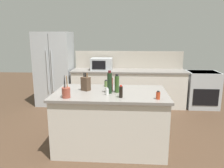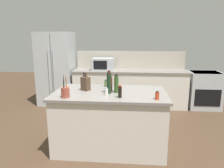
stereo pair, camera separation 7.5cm
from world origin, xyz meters
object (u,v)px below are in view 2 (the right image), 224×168
Objects in this scene: range_oven at (204,90)px; olive_oil_bottle at (116,84)px; refrigerator at (57,69)px; dish_soap_bottle at (109,83)px; salt_shaker at (107,92)px; utensil_crock at (65,92)px; wine_bottle at (109,83)px; soy_sauce_bottle at (120,92)px; knife_block at (86,83)px; vinegar_bottle at (110,84)px; spice_jar_paprika at (157,96)px; spice_jar_oregano at (106,83)px; microwave at (103,64)px.

range_oven is 3.16× the size of olive_oil_bottle.
refrigerator is 2.64m from dish_soap_bottle.
salt_shaker is at bearing -132.94° from range_oven.
utensil_crock is 1.52× the size of dish_soap_bottle.
wine_bottle is at bearing -152.03° from olive_oil_bottle.
salt_shaker is at bearing -91.66° from dish_soap_bottle.
range_oven is at bearing 51.40° from soy_sauce_bottle.
knife_block reaches higher than vinegar_bottle.
spice_jar_paprika is 0.33× the size of wine_bottle.
soy_sauce_bottle is 0.76× the size of vinegar_bottle.
spice_jar_paprika reaches higher than range_oven.
spice_jar_oregano is (-0.08, 0.19, -0.04)m from dish_soap_bottle.
microwave is 2.18m from vinegar_bottle.
salt_shaker is at bearing -131.84° from olive_oil_bottle.
knife_block is 0.52m from olive_oil_bottle.
salt_shaker is (0.37, -0.25, -0.06)m from knife_block.
wine_bottle is at bearing -94.34° from vinegar_bottle.
spice_jar_oregano is 0.40× the size of olive_oil_bottle.
wine_bottle is (-0.18, 0.23, 0.08)m from soy_sauce_bottle.
soy_sauce_bottle is at bearing -1.69° from knife_block.
olive_oil_bottle is (0.10, -0.08, 0.02)m from vinegar_bottle.
range_oven is at bearing 47.06° from salt_shaker.
soy_sauce_bottle is 0.87× the size of dish_soap_bottle.
microwave is at bearing 100.37° from vinegar_bottle.
spice_jar_paprika and spice_jar_oregano have the same top height.
knife_block reaches higher than soy_sauce_bottle.
utensil_crock reaches higher than salt_shaker.
refrigerator is at bearing 177.65° from microwave.
range_oven is 2.99m from spice_jar_paprika.
wine_bottle is at bearing 158.92° from spice_jar_paprika.
microwave reaches higher than knife_block.
vinegar_bottle is at bearing -79.63° from microwave.
knife_block is at bearing 169.67° from olive_oil_bottle.
olive_oil_bottle reaches higher than spice_jar_paprika.
microwave is (-2.56, 0.00, 0.62)m from range_oven.
salt_shaker is at bearing 166.53° from spice_jar_paprika.
utensil_crock is 1.33× the size of vinegar_bottle.
spice_jar_oregano is at bearing 112.37° from dish_soap_bottle.
spice_jar_oregano is (-0.80, 0.71, -0.00)m from spice_jar_paprika.
microwave is 2.40m from salt_shaker.
soy_sauce_bottle is at bearing -64.73° from vinegar_bottle.
refrigerator is 5.93× the size of utensil_crock.
vinegar_bottle is (0.61, 0.42, 0.03)m from utensil_crock.
dish_soap_bottle is (-0.20, 0.48, 0.01)m from soy_sauce_bottle.
knife_block is at bearing 146.31° from salt_shaker.
soy_sauce_bottle is 0.53m from spice_jar_paprika.
olive_oil_bottle is at bearing -37.10° from vinegar_bottle.
wine_bottle is (0.10, -0.44, 0.11)m from spice_jar_oregano.
vinegar_bottle is (0.39, -2.14, -0.04)m from microwave.
knife_block is (-0.02, -2.13, -0.04)m from microwave.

